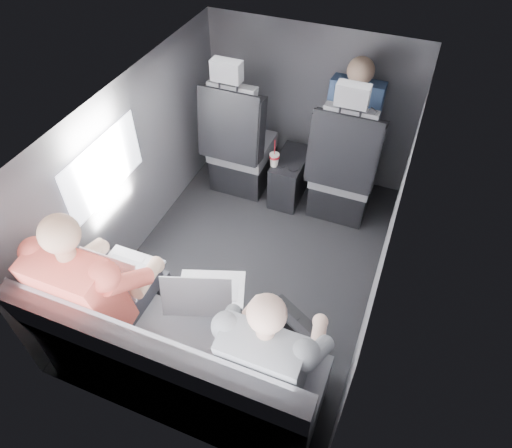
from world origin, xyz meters
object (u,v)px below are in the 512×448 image
at_px(laptop_black, 284,328).
at_px(laptop_silver, 206,292).
at_px(front_seat_left, 240,149).
at_px(passenger_rear_right, 273,353).
at_px(center_console, 290,177).
at_px(passenger_front_right, 353,118).
at_px(soda_cup, 274,159).
at_px(rear_bench, 180,365).
at_px(passenger_rear_left, 101,289).
at_px(laptop_white, 122,270).
at_px(front_seat_right, 343,174).

bearing_deg(laptop_black, laptop_silver, 173.48).
bearing_deg(front_seat_left, passenger_rear_right, -61.94).
height_order(center_console, passenger_rear_right, passenger_rear_right).
height_order(laptop_black, passenger_front_right, passenger_front_right).
xyz_separation_m(laptop_black, passenger_front_right, (-0.11, 1.91, 0.12)).
bearing_deg(center_console, soda_cup, -125.15).
bearing_deg(passenger_front_right, center_console, -152.13).
relative_size(center_console, rear_bench, 0.30).
bearing_deg(passenger_rear_left, rear_bench, -10.63).
relative_size(soda_cup, passenger_front_right, 0.30).
bearing_deg(passenger_front_right, laptop_silver, -101.23).
height_order(laptop_white, laptop_black, laptop_white).
bearing_deg(laptop_black, passenger_rear_left, -171.45).
relative_size(center_console, passenger_rear_right, 0.40).
relative_size(rear_bench, passenger_rear_right, 1.33).
xyz_separation_m(rear_bench, passenger_rear_left, (-0.50, 0.09, 0.35)).
bearing_deg(laptop_white, center_console, 74.15).
bearing_deg(passenger_front_right, rear_bench, -100.81).
distance_m(soda_cup, laptop_white, 1.60).
height_order(front_seat_left, front_seat_right, same).
xyz_separation_m(front_seat_right, passenger_front_right, (-0.04, 0.26, 0.35)).
height_order(center_console, laptop_silver, laptop_silver).
bearing_deg(passenger_front_right, laptop_white, -115.09).
distance_m(front_seat_right, laptop_black, 1.67).
distance_m(passenger_rear_right, passenger_front_right, 2.07).
xyz_separation_m(front_seat_right, passenger_rear_left, (-0.95, -1.81, 0.25)).
bearing_deg(passenger_front_right, soda_cup, -144.90).
xyz_separation_m(front_seat_left, center_console, (0.45, 0.04, -0.20)).
relative_size(soda_cup, laptop_white, 0.70).
bearing_deg(passenger_rear_right, soda_cup, 109.78).
distance_m(front_seat_left, laptop_black, 1.93).
xyz_separation_m(laptop_white, passenger_rear_right, (0.99, -0.16, -0.02)).
bearing_deg(passenger_rear_right, laptop_black, 87.22).
xyz_separation_m(laptop_white, laptop_black, (1.00, -0.01, -0.01)).
xyz_separation_m(soda_cup, laptop_silver, (0.14, -1.50, 0.17)).
relative_size(laptop_silver, passenger_rear_left, 0.35).
bearing_deg(laptop_white, passenger_front_right, 64.91).
distance_m(center_console, passenger_rear_right, 1.96).
distance_m(center_console, laptop_silver, 1.70).
distance_m(front_seat_right, passenger_rear_left, 2.06).
bearing_deg(passenger_rear_right, front_seat_right, 91.99).
height_order(passenger_rear_left, passenger_front_right, passenger_rear_left).
height_order(soda_cup, passenger_rear_right, passenger_rear_right).
relative_size(soda_cup, laptop_silver, 0.55).
height_order(soda_cup, laptop_silver, laptop_silver).
height_order(laptop_silver, passenger_rear_left, passenger_rear_left).
distance_m(front_seat_left, rear_bench, 1.96).
bearing_deg(rear_bench, passenger_rear_right, 10.56).
distance_m(center_console, rear_bench, 1.94).
distance_m(front_seat_left, center_console, 0.49).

